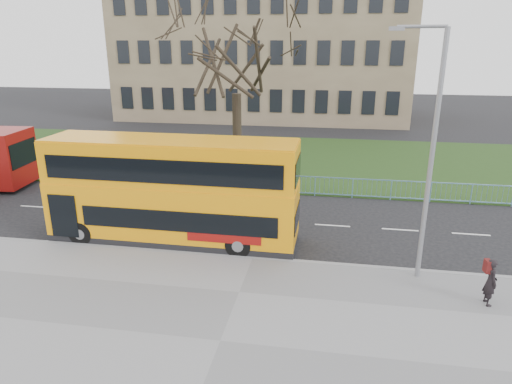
% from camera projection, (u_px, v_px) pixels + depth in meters
% --- Properties ---
extents(ground, '(120.00, 120.00, 0.00)m').
position_uv_depth(ground, '(259.00, 244.00, 19.02)').
color(ground, black).
rests_on(ground, ground).
extents(pavement, '(80.00, 10.50, 0.12)m').
position_uv_depth(pavement, '(220.00, 342.00, 12.68)').
color(pavement, slate).
rests_on(pavement, ground).
extents(kerb, '(80.00, 0.20, 0.14)m').
position_uv_depth(kerb, '(253.00, 259.00, 17.54)').
color(kerb, gray).
rests_on(kerb, ground).
extents(grass_verge, '(80.00, 15.40, 0.08)m').
position_uv_depth(grass_verge, '(291.00, 159.00, 32.39)').
color(grass_verge, '#223D16').
rests_on(grass_verge, ground).
extents(guard_railing, '(40.00, 0.12, 1.10)m').
position_uv_depth(guard_railing, '(278.00, 184.00, 25.02)').
color(guard_railing, '#6CA0C0').
rests_on(guard_railing, ground).
extents(bare_tree, '(8.29, 8.29, 11.84)m').
position_uv_depth(bare_tree, '(236.00, 77.00, 26.96)').
color(bare_tree, black).
rests_on(bare_tree, grass_verge).
extents(civic_building, '(30.00, 15.00, 14.00)m').
position_uv_depth(civic_building, '(265.00, 51.00, 50.36)').
color(civic_building, '#78654C').
rests_on(civic_building, ground).
extents(yellow_bus, '(10.27, 2.56, 4.29)m').
position_uv_depth(yellow_bus, '(172.00, 189.00, 18.61)').
color(yellow_bus, '#FF9E0A').
rests_on(yellow_bus, ground).
extents(pedestrian, '(0.43, 0.60, 1.55)m').
position_uv_depth(pedestrian, '(490.00, 282.00, 14.21)').
color(pedestrian, black).
rests_on(pedestrian, pavement).
extents(street_lamp, '(1.77, 0.43, 8.38)m').
position_uv_depth(street_lamp, '(429.00, 149.00, 14.74)').
color(street_lamp, gray).
rests_on(street_lamp, pavement).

